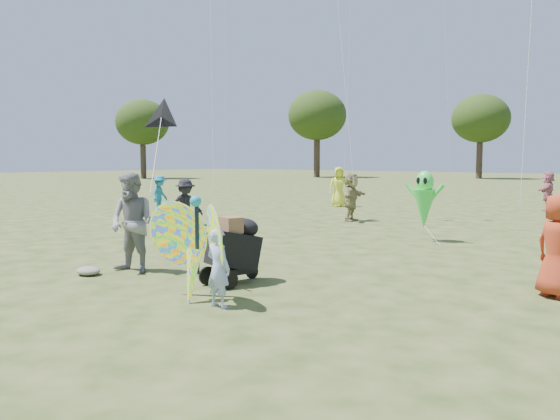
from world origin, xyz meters
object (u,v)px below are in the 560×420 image
object	(u,v)px
crowd_g	(339,187)
butterfly_kite	(195,249)
child_girl	(218,268)
adult_man	(132,223)
crowd_b	(185,206)
crowd_i	(160,194)
crowd_a	(558,246)
crowd_d	(351,197)
crowd_j	(548,191)
jogging_stroller	(235,246)
alien_kite	(424,202)

from	to	relation	value
crowd_g	butterfly_kite	world-z (taller)	crowd_g
child_girl	adult_man	size ratio (longest dim) A/B	0.61
crowd_b	crowd_i	size ratio (longest dim) A/B	1.04
crowd_g	crowd_a	bearing A→B (deg)	-86.61
crowd_b	crowd_i	distance (m)	5.91
child_girl	crowd_a	distance (m)	4.91
crowd_d	crowd_j	distance (m)	8.89
crowd_b	crowd_j	size ratio (longest dim) A/B	0.96
butterfly_kite	jogging_stroller	bearing A→B (deg)	105.52
crowd_i	butterfly_kite	size ratio (longest dim) A/B	0.82
butterfly_kite	alien_kite	world-z (taller)	alien_kite
crowd_d	crowd_g	world-z (taller)	crowd_g
crowd_i	alien_kite	distance (m)	10.72
crowd_b	jogging_stroller	xyz separation A→B (m)	(5.25, -3.54, -0.13)
butterfly_kite	alien_kite	size ratio (longest dim) A/B	1.00
jogging_stroller	child_girl	bearing A→B (deg)	-39.00
jogging_stroller	crowd_a	bearing A→B (deg)	43.98
crowd_i	child_girl	bearing A→B (deg)	-147.73
crowd_a	crowd_b	world-z (taller)	crowd_a
crowd_g	crowd_b	bearing A→B (deg)	-123.42
adult_man	crowd_b	xyz separation A→B (m)	(-3.25, 4.08, -0.15)
child_girl	alien_kite	xyz separation A→B (m)	(-0.40, 7.46, 0.43)
crowd_g	butterfly_kite	distance (m)	16.03
crowd_a	crowd_j	size ratio (longest dim) A/B	0.98
crowd_a	crowd_d	world-z (taller)	crowd_d
adult_man	butterfly_kite	distance (m)	2.41
crowd_a	butterfly_kite	distance (m)	5.25
crowd_i	crowd_j	size ratio (longest dim) A/B	0.92
crowd_j	alien_kite	size ratio (longest dim) A/B	0.89
crowd_b	jogging_stroller	world-z (taller)	crowd_b
child_girl	crowd_j	bearing A→B (deg)	-89.04
crowd_j	jogging_stroller	xyz separation A→B (m)	(-0.83, -16.81, -0.16)
crowd_i	crowd_j	distance (m)	15.03
crowd_d	crowd_i	distance (m)	7.33
butterfly_kite	crowd_j	bearing A→B (deg)	88.39
adult_man	crowd_g	bearing A→B (deg)	97.60
crowd_i	butterfly_kite	bearing A→B (deg)	-148.88
jogging_stroller	alien_kite	distance (m)	6.27
adult_man	crowd_b	size ratio (longest dim) A/B	1.20
crowd_i	crowd_j	bearing A→B (deg)	-69.91
adult_man	crowd_g	distance (m)	14.57
crowd_d	crowd_g	xyz separation A→B (m)	(-3.29, 4.34, 0.06)
child_girl	crowd_j	world-z (taller)	crowd_j
crowd_d	crowd_a	bearing A→B (deg)	-141.12
crowd_j	alien_kite	xyz separation A→B (m)	(-0.39, -10.57, 0.19)
adult_man	jogging_stroller	size ratio (longest dim) A/B	1.59
crowd_b	crowd_j	bearing A→B (deg)	-2.53
butterfly_kite	crowd_a	bearing A→B (deg)	40.83
child_girl	alien_kite	world-z (taller)	alien_kite
child_girl	butterfly_kite	world-z (taller)	butterfly_kite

